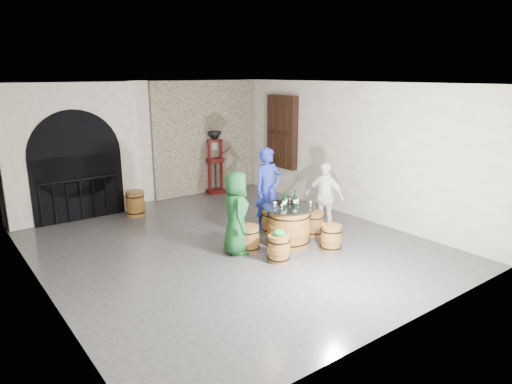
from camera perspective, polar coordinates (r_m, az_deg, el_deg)
ground at (r=9.37m, az=-3.32°, el=-6.57°), size 8.00×8.00×0.00m
wall_back at (r=12.41m, az=-13.80°, el=5.95°), size 8.00×0.00×8.00m
wall_front at (r=6.10m, az=17.83°, el=-3.14°), size 8.00×0.00×8.00m
wall_left at (r=7.62m, az=-25.96°, el=-0.43°), size 0.00×8.00×8.00m
wall_right at (r=11.20m, az=11.68°, el=5.17°), size 0.00×8.00×8.00m
ceiling at (r=8.74m, az=-3.64°, el=13.39°), size 8.00×8.00×0.00m
stone_facing_panel at (r=13.16m, az=-6.46°, el=6.75°), size 3.20×0.12×3.18m
arched_opening at (r=11.55m, az=-21.95°, el=4.60°), size 3.10×0.60×3.19m
shuttered_window at (r=12.79m, az=3.25°, el=7.50°), size 0.23×1.10×2.00m
barrel_table at (r=9.21m, az=4.12°, el=-4.27°), size 1.07×1.07×0.82m
barrel_stool_left at (r=8.96m, az=-0.91°, el=-5.83°), size 0.43×0.43×0.51m
barrel_stool_far at (r=9.99m, az=1.90°, el=-3.64°), size 0.43×0.43×0.51m
barrel_stool_right at (r=9.90m, az=7.27°, el=-3.92°), size 0.43×0.43×0.51m
barrel_stool_near_right at (r=9.12m, az=9.36°, el=-5.65°), size 0.43×0.43×0.51m
barrel_stool_near_left at (r=8.48m, az=2.84°, el=-7.05°), size 0.43×0.43×0.51m
green_cap at (r=8.38m, az=2.89°, el=-5.12°), size 0.25×0.21×0.12m
person_green at (r=8.71m, az=-2.50°, el=-2.63°), size 0.81×0.93×1.61m
person_blue at (r=9.96m, az=1.50°, el=0.33°), size 0.68×0.45×1.85m
person_white at (r=10.03m, az=8.55°, el=-0.63°), size 0.64×0.98×1.54m
wine_bottle_left at (r=9.00m, az=3.56°, el=-1.11°), size 0.08×0.08×0.32m
wine_bottle_center at (r=9.09m, az=4.90°, el=-0.96°), size 0.08×0.08×0.32m
wine_bottle_right at (r=9.14m, az=3.68°, el=-0.86°), size 0.08×0.08×0.32m
tasting_glass_a at (r=8.90m, az=3.25°, el=-1.82°), size 0.05×0.05×0.10m
tasting_glass_b at (r=9.29m, az=5.26°, el=-1.15°), size 0.05×0.05×0.10m
tasting_glass_c at (r=9.06m, az=2.32°, el=-1.51°), size 0.05×0.05×0.10m
tasting_glass_d at (r=9.32m, az=4.23°, el=-1.08°), size 0.05×0.05×0.10m
tasting_glass_e at (r=9.15m, az=6.84°, el=-1.44°), size 0.05×0.05×0.10m
tasting_glass_f at (r=9.06m, az=2.47°, el=-1.52°), size 0.05×0.05×0.10m
side_barrel at (r=11.50m, az=-14.86°, el=-1.38°), size 0.47×0.47×0.62m
corking_press at (r=13.13m, az=-5.11°, el=4.32°), size 0.75×0.44×1.80m
control_box at (r=13.25m, az=-5.31°, el=5.75°), size 0.18×0.10×0.22m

